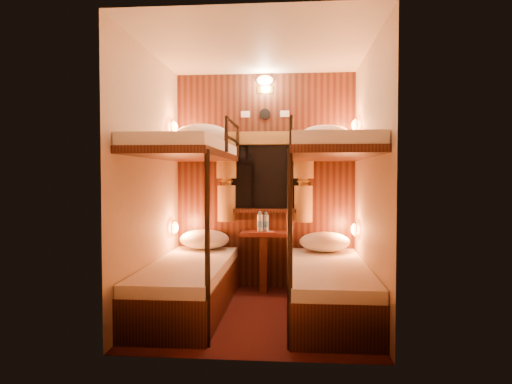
# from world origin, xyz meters

# --- Properties ---
(floor) EXTENTS (2.10, 2.10, 0.00)m
(floor) POSITION_xyz_m (0.00, 0.00, 0.00)
(floor) COLOR #36140E
(floor) RESTS_ON ground
(ceiling) EXTENTS (2.10, 2.10, 0.00)m
(ceiling) POSITION_xyz_m (0.00, 0.00, 2.40)
(ceiling) COLOR silver
(ceiling) RESTS_ON wall_back
(wall_back) EXTENTS (2.40, 0.00, 2.40)m
(wall_back) POSITION_xyz_m (0.00, 1.05, 1.20)
(wall_back) COLOR #C6B293
(wall_back) RESTS_ON floor
(wall_front) EXTENTS (2.40, 0.00, 2.40)m
(wall_front) POSITION_xyz_m (0.00, -1.05, 1.20)
(wall_front) COLOR #C6B293
(wall_front) RESTS_ON floor
(wall_left) EXTENTS (0.00, 2.40, 2.40)m
(wall_left) POSITION_xyz_m (-1.00, 0.00, 1.20)
(wall_left) COLOR #C6B293
(wall_left) RESTS_ON floor
(wall_right) EXTENTS (0.00, 2.40, 2.40)m
(wall_right) POSITION_xyz_m (1.00, 0.00, 1.20)
(wall_right) COLOR #C6B293
(wall_right) RESTS_ON floor
(back_panel) EXTENTS (2.00, 0.03, 2.40)m
(back_panel) POSITION_xyz_m (0.00, 1.04, 1.20)
(back_panel) COLOR black
(back_panel) RESTS_ON floor
(bunk_left) EXTENTS (0.72, 1.90, 1.82)m
(bunk_left) POSITION_xyz_m (-0.65, 0.07, 0.56)
(bunk_left) COLOR black
(bunk_left) RESTS_ON floor
(bunk_right) EXTENTS (0.72, 1.90, 1.82)m
(bunk_right) POSITION_xyz_m (0.65, 0.07, 0.56)
(bunk_right) COLOR black
(bunk_right) RESTS_ON floor
(window) EXTENTS (1.00, 0.12, 0.79)m
(window) POSITION_xyz_m (0.00, 1.00, 1.18)
(window) COLOR black
(window) RESTS_ON back_panel
(curtains) EXTENTS (1.10, 0.22, 1.00)m
(curtains) POSITION_xyz_m (0.00, 0.97, 1.26)
(curtains) COLOR olive
(curtains) RESTS_ON back_panel
(back_fixtures) EXTENTS (0.54, 0.09, 0.48)m
(back_fixtures) POSITION_xyz_m (0.00, 1.00, 2.25)
(back_fixtures) COLOR black
(back_fixtures) RESTS_ON back_panel
(reading_lamps) EXTENTS (2.00, 0.20, 1.25)m
(reading_lamps) POSITION_xyz_m (-0.00, 0.70, 1.24)
(reading_lamps) COLOR orange
(reading_lamps) RESTS_ON wall_left
(table) EXTENTS (0.50, 0.34, 0.66)m
(table) POSITION_xyz_m (0.00, 0.85, 0.41)
(table) COLOR maroon
(table) RESTS_ON floor
(bottle_left) EXTENTS (0.06, 0.06, 0.21)m
(bottle_left) POSITION_xyz_m (0.02, 0.87, 0.74)
(bottle_left) COLOR #99BFE5
(bottle_left) RESTS_ON table
(bottle_right) EXTENTS (0.06, 0.06, 0.22)m
(bottle_right) POSITION_xyz_m (-0.04, 0.84, 0.75)
(bottle_right) COLOR #99BFE5
(bottle_right) RESTS_ON table
(sachet_a) EXTENTS (0.09, 0.07, 0.01)m
(sachet_a) POSITION_xyz_m (0.07, 0.83, 0.65)
(sachet_a) COLOR silver
(sachet_a) RESTS_ON table
(sachet_b) EXTENTS (0.07, 0.05, 0.01)m
(sachet_b) POSITION_xyz_m (0.04, 0.87, 0.65)
(sachet_b) COLOR silver
(sachet_b) RESTS_ON table
(pillow_lower_left) EXTENTS (0.54, 0.39, 0.21)m
(pillow_lower_left) POSITION_xyz_m (-0.65, 0.81, 0.56)
(pillow_lower_left) COLOR silver
(pillow_lower_left) RESTS_ON bunk_left
(pillow_lower_right) EXTENTS (0.53, 0.38, 0.21)m
(pillow_lower_right) POSITION_xyz_m (0.65, 0.74, 0.56)
(pillow_lower_right) COLOR silver
(pillow_lower_right) RESTS_ON bunk_right
(pillow_upper_left) EXTENTS (0.56, 0.40, 0.22)m
(pillow_upper_left) POSITION_xyz_m (-0.65, 0.69, 1.70)
(pillow_upper_left) COLOR silver
(pillow_upper_left) RESTS_ON bunk_left
(pillow_upper_right) EXTENTS (0.51, 0.36, 0.20)m
(pillow_upper_right) POSITION_xyz_m (0.65, 0.67, 1.69)
(pillow_upper_right) COLOR silver
(pillow_upper_right) RESTS_ON bunk_right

